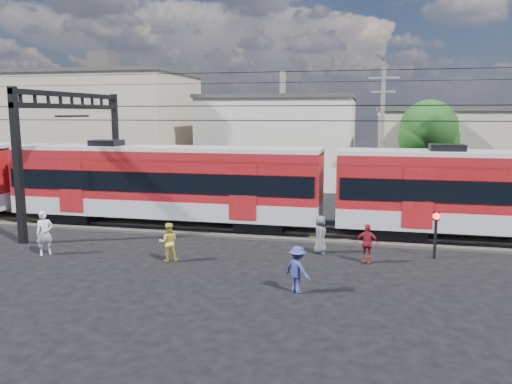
# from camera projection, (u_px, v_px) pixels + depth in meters

# --- Properties ---
(ground) EXTENTS (120.00, 120.00, 0.00)m
(ground) POSITION_uv_depth(u_px,v_px,m) (210.00, 284.00, 17.22)
(ground) COLOR black
(ground) RESTS_ON ground
(track_bed) EXTENTS (70.00, 3.40, 0.12)m
(track_bed) POSITION_uv_depth(u_px,v_px,m) (258.00, 230.00, 24.93)
(track_bed) COLOR #2D2823
(track_bed) RESTS_ON ground
(rail_near) EXTENTS (70.00, 0.12, 0.12)m
(rail_near) POSITION_uv_depth(u_px,v_px,m) (255.00, 231.00, 24.19)
(rail_near) COLOR #59544C
(rail_near) RESTS_ON track_bed
(rail_far) EXTENTS (70.00, 0.12, 0.12)m
(rail_far) POSITION_uv_depth(u_px,v_px,m) (262.00, 225.00, 25.63)
(rail_far) COLOR #59544C
(rail_far) RESTS_ON track_bed
(commuter_train) EXTENTS (50.30, 3.08, 4.17)m
(commuter_train) POSITION_uv_depth(u_px,v_px,m) (169.00, 181.00, 25.57)
(commuter_train) COLOR black
(commuter_train) RESTS_ON ground
(catenary) EXTENTS (70.00, 9.30, 7.52)m
(catenary) POSITION_uv_depth(u_px,v_px,m) (97.00, 127.00, 25.98)
(catenary) COLOR black
(catenary) RESTS_ON ground
(building_west) EXTENTS (14.28, 10.20, 9.30)m
(building_west) POSITION_uv_depth(u_px,v_px,m) (106.00, 127.00, 43.27)
(building_west) COLOR tan
(building_west) RESTS_ON ground
(building_midwest) EXTENTS (12.24, 12.24, 7.30)m
(building_midwest) POSITION_uv_depth(u_px,v_px,m) (282.00, 139.00, 43.12)
(building_midwest) COLOR beige
(building_midwest) RESTS_ON ground
(building_mideast) EXTENTS (16.32, 10.20, 6.30)m
(building_mideast) POSITION_uv_depth(u_px,v_px,m) (489.00, 150.00, 36.89)
(building_mideast) COLOR tan
(building_mideast) RESTS_ON ground
(utility_pole_mid) EXTENTS (1.80, 0.24, 8.50)m
(utility_pole_mid) POSITION_uv_depth(u_px,v_px,m) (382.00, 136.00, 29.70)
(utility_pole_mid) COLOR slate
(utility_pole_mid) RESTS_ON ground
(tree_near) EXTENTS (3.82, 3.64, 6.72)m
(tree_near) POSITION_uv_depth(u_px,v_px,m) (431.00, 132.00, 31.99)
(tree_near) COLOR #382619
(tree_near) RESTS_ON ground
(pedestrian_a) EXTENTS (0.79, 0.79, 1.85)m
(pedestrian_a) POSITION_uv_depth(u_px,v_px,m) (45.00, 233.00, 20.72)
(pedestrian_a) COLOR silver
(pedestrian_a) RESTS_ON ground
(pedestrian_b) EXTENTS (0.92, 0.82, 1.56)m
(pedestrian_b) POSITION_uv_depth(u_px,v_px,m) (169.00, 242.00, 19.84)
(pedestrian_b) COLOR gold
(pedestrian_b) RESTS_ON ground
(pedestrian_c) EXTENTS (1.16, 1.06, 1.57)m
(pedestrian_c) POSITION_uv_depth(u_px,v_px,m) (297.00, 270.00, 16.33)
(pedestrian_c) COLOR navy
(pedestrian_c) RESTS_ON ground
(pedestrian_d) EXTENTS (0.98, 0.55, 1.57)m
(pedestrian_d) POSITION_uv_depth(u_px,v_px,m) (367.00, 244.00, 19.56)
(pedestrian_d) COLOR maroon
(pedestrian_d) RESTS_ON ground
(pedestrian_e) EXTENTS (0.57, 0.83, 1.62)m
(pedestrian_e) POSITION_uv_depth(u_px,v_px,m) (320.00, 234.00, 20.93)
(pedestrian_e) COLOR #535359
(pedestrian_e) RESTS_ON ground
(crossing_signal) EXTENTS (0.28, 0.28, 1.94)m
(crossing_signal) POSITION_uv_depth(u_px,v_px,m) (436.00, 226.00, 20.09)
(crossing_signal) COLOR black
(crossing_signal) RESTS_ON ground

